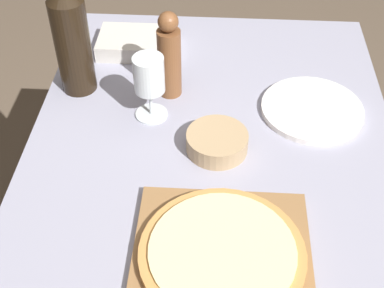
{
  "coord_description": "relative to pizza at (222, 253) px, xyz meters",
  "views": [
    {
      "loc": [
        0.01,
        -0.76,
        1.55
      ],
      "look_at": [
        -0.04,
        0.05,
        0.79
      ],
      "focal_mm": 50.0,
      "sensor_mm": 36.0,
      "label": 1
    }
  ],
  "objects": [
    {
      "name": "pepper_mill",
      "position": [
        -0.14,
        0.5,
        0.08
      ],
      "size": [
        0.06,
        0.06,
        0.22
      ],
      "color": "brown",
      "rests_on": "dining_table"
    },
    {
      "name": "dinner_plate",
      "position": [
        0.21,
        0.44,
        -0.02
      ],
      "size": [
        0.24,
        0.24,
        0.01
      ],
      "color": "white",
      "rests_on": "dining_table"
    },
    {
      "name": "wine_bottle",
      "position": [
        -0.37,
        0.5,
        0.11
      ],
      "size": [
        0.09,
        0.09,
        0.35
      ],
      "color": "black",
      "rests_on": "dining_table"
    },
    {
      "name": "cutting_board",
      "position": [
        -0.0,
        0.0,
        -0.02
      ],
      "size": [
        0.32,
        0.32,
        0.02
      ],
      "color": "olive",
      "rests_on": "dining_table"
    },
    {
      "name": "wine_glass",
      "position": [
        -0.18,
        0.41,
        0.08
      ],
      "size": [
        0.08,
        0.08,
        0.16
      ],
      "color": "silver",
      "rests_on": "dining_table"
    },
    {
      "name": "small_bowl",
      "position": [
        -0.02,
        0.3,
        -0.01
      ],
      "size": [
        0.14,
        0.14,
        0.04
      ],
      "color": "tan",
      "rests_on": "dining_table"
    },
    {
      "name": "food_container",
      "position": [
        -0.25,
        0.68,
        -0.01
      ],
      "size": [
        0.2,
        0.14,
        0.04
      ],
      "color": "beige",
      "rests_on": "dining_table"
    },
    {
      "name": "dining_table",
      "position": [
        -0.03,
        0.2,
        -0.13
      ],
      "size": [
        0.84,
        1.34,
        0.73
      ],
      "color": "#9393A8",
      "rests_on": "ground_plane"
    },
    {
      "name": "pizza",
      "position": [
        0.0,
        0.0,
        0.0
      ],
      "size": [
        0.3,
        0.3,
        0.02
      ],
      "color": "#C68947",
      "rests_on": "cutting_board"
    }
  ]
}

